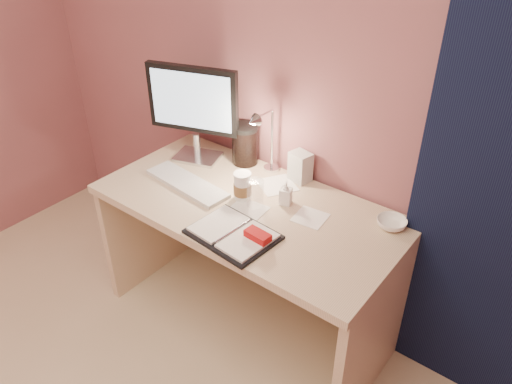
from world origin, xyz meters
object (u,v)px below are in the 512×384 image
Objects in this scene: keyboard at (187,183)px; bowl at (392,223)px; monitor at (194,105)px; planner at (235,234)px; desk at (258,235)px; lotion_bottle at (286,193)px; coffee_cup at (242,187)px; product_box at (300,167)px; dark_jar at (245,146)px; desk_lamp at (262,137)px; clear_cup at (255,193)px.

keyboard is 3.66× the size of bowl.
monitor is 0.75m from planner.
lotion_bottle is at bearing 12.56° from desk.
product_box is at bearing 68.42° from coffee_cup.
dark_jar is 1.26× the size of product_box.
dark_jar reaches higher than coffee_cup.
coffee_cup is 0.26m from desk_lamp.
planner is 1.06× the size of desk_lamp.
dark_jar reaches higher than keyboard.
product_box is at bearing 98.29° from planner.
planner is at bearing -57.34° from coffee_cup.
desk is 0.39m from planner.
monitor is 1.45× the size of desk_lamp.
monitor reaches higher than desk_lamp.
keyboard is 3.48× the size of coffee_cup.
desk is at bearing 27.37° from keyboard.
monitor is at bearing 162.58° from clear_cup.
keyboard is (0.14, -0.22, -0.29)m from monitor.
lotion_bottle is (0.60, -0.06, -0.24)m from monitor.
bowl is 0.70m from desk_lamp.
coffee_cup is 0.39× the size of desk_lamp.
lotion_bottle reaches higher than desk.
bowl is 0.47m from lotion_bottle.
desk is 0.45m from dark_jar.
product_box reaches higher than lotion_bottle.
bowl reaches higher than desk.
monitor reaches higher than planner.
desk_lamp reaches higher than desk.
coffee_cup reaches higher than lotion_bottle.
desk_lamp is at bearing 122.11° from desk.
coffee_cup is 0.67m from bowl.
product_box is at bearing -3.14° from monitor.
clear_cup reaches higher than keyboard.
lotion_bottle is 0.33× the size of desk_lamp.
dark_jar is at bearing 139.49° from desk.
monitor is at bearing 128.52° from keyboard.
product_box is 0.23m from desk_lamp.
product_box is at bearing 170.90° from bowl.
clear_cup is at bearing -158.11° from bowl.
planner is 0.53m from product_box.
lotion_bottle is (0.46, 0.16, 0.05)m from keyboard.
desk is 3.87× the size of planner.
product_box is (0.40, 0.37, 0.06)m from keyboard.
monitor is 0.39m from keyboard.
dark_jar is (0.08, 0.34, 0.08)m from keyboard.
coffee_cup is (0.28, 0.07, 0.05)m from keyboard.
bowl is (0.48, 0.45, 0.01)m from planner.
lotion_bottle is at bearing -25.61° from desk_lamp.
keyboard is 0.54m from product_box.
product_box is (0.32, 0.03, -0.02)m from dark_jar.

